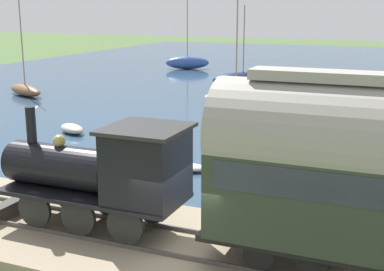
# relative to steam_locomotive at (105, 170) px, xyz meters

# --- Properties ---
(ground_plane) EXTENTS (200.00, 200.00, 0.00)m
(ground_plane) POSITION_rel_steam_locomotive_xyz_m (-0.38, -2.63, -2.30)
(ground_plane) COLOR #476033
(harbor_water) EXTENTS (80.00, 80.00, 0.01)m
(harbor_water) POSITION_rel_steam_locomotive_xyz_m (43.00, -2.63, -2.30)
(harbor_water) COLOR #2D4760
(harbor_water) RESTS_ON ground
(rail_embankment) EXTENTS (5.40, 56.00, 0.57)m
(rail_embankment) POSITION_rel_steam_locomotive_xyz_m (-0.00, -2.63, -2.07)
(rail_embankment) COLOR gray
(rail_embankment) RESTS_ON ground
(steam_locomotive) EXTENTS (2.17, 5.99, 3.35)m
(steam_locomotive) POSITION_rel_steam_locomotive_xyz_m (0.00, 0.00, 0.00)
(steam_locomotive) COLOR black
(steam_locomotive) RESTS_ON rail_embankment
(sailboat_navy) EXTENTS (4.30, 5.38, 6.83)m
(sailboat_navy) POSITION_rel_steam_locomotive_xyz_m (30.84, 5.57, -1.62)
(sailboat_navy) COLOR #192347
(sailboat_navy) RESTS_ON harbor_water
(sailboat_brown) EXTENTS (3.07, 4.61, 8.70)m
(sailboat_brown) POSITION_rel_steam_locomotive_xyz_m (20.45, 19.87, -1.80)
(sailboat_brown) COLOR brown
(sailboat_brown) RESTS_ON harbor_water
(sailboat_blue) EXTENTS (3.21, 4.89, 9.01)m
(sailboat_blue) POSITION_rel_steam_locomotive_xyz_m (41.58, 15.29, -1.57)
(sailboat_blue) COLOR #335199
(sailboat_blue) RESTS_ON harbor_water
(sailboat_white) EXTENTS (2.46, 5.19, 8.43)m
(sailboat_white) POSITION_rel_steam_locomotive_xyz_m (22.71, 3.55, -1.84)
(sailboat_white) COLOR white
(sailboat_white) RESTS_ON harbor_water
(rowboat_mid_harbor) EXTENTS (1.44, 2.61, 0.33)m
(rowboat_mid_harbor) POSITION_rel_steam_locomotive_xyz_m (7.35, 1.03, -2.12)
(rowboat_mid_harbor) COLOR beige
(rowboat_mid_harbor) RESTS_ON harbor_water
(rowboat_off_pier) EXTENTS (1.84, 2.20, 0.49)m
(rowboat_off_pier) POSITION_rel_steam_locomotive_xyz_m (11.37, 9.22, -2.05)
(rowboat_off_pier) COLOR #B7B2A3
(rowboat_off_pier) RESTS_ON harbor_water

